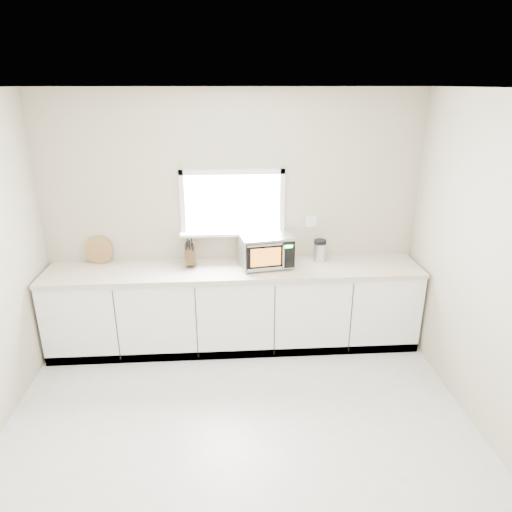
{
  "coord_description": "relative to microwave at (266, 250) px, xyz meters",
  "views": [
    {
      "loc": [
        -0.08,
        -2.72,
        2.73
      ],
      "look_at": [
        0.22,
        1.55,
        1.1
      ],
      "focal_mm": 32.0,
      "sensor_mm": 36.0,
      "label": 1
    }
  ],
  "objects": [
    {
      "name": "microwave",
      "position": [
        0.0,
        0.0,
        0.0
      ],
      "size": [
        0.59,
        0.49,
        0.34
      ],
      "rotation": [
        0.0,
        0.0,
        0.16
      ],
      "color": "black",
      "rests_on": "countertop"
    },
    {
      "name": "cabinets",
      "position": [
        -0.34,
        -0.05,
        -0.66
      ],
      "size": [
        3.92,
        0.6,
        0.88
      ],
      "primitive_type": "cube",
      "color": "white",
      "rests_on": "ground"
    },
    {
      "name": "cutting_board",
      "position": [
        -1.77,
        0.19,
        -0.03
      ],
      "size": [
        0.29,
        0.07,
        0.29
      ],
      "primitive_type": "cylinder",
      "rotation": [
        1.4,
        0.0,
        0.0
      ],
      "color": "olive",
      "rests_on": "countertop"
    },
    {
      "name": "back_wall",
      "position": [
        -0.34,
        0.25,
        0.26
      ],
      "size": [
        4.0,
        0.17,
        2.7
      ],
      "color": "#AFA38B",
      "rests_on": "ground"
    },
    {
      "name": "ground",
      "position": [
        -0.34,
        -1.75,
        -1.1
      ],
      "size": [
        4.0,
        4.0,
        0.0
      ],
      "primitive_type": "plane",
      "color": "beige",
      "rests_on": "ground"
    },
    {
      "name": "knife_block",
      "position": [
        -0.79,
        0.05,
        -0.04
      ],
      "size": [
        0.11,
        0.23,
        0.32
      ],
      "rotation": [
        0.0,
        0.0,
        0.03
      ],
      "color": "#483219",
      "rests_on": "countertop"
    },
    {
      "name": "coffee_grinder",
      "position": [
        0.6,
        0.1,
        -0.06
      ],
      "size": [
        0.14,
        0.14,
        0.24
      ],
      "rotation": [
        0.0,
        0.0,
        0.01
      ],
      "color": "#B6B8BD",
      "rests_on": "countertop"
    },
    {
      "name": "countertop",
      "position": [
        -0.34,
        -0.06,
        -0.2
      ],
      "size": [
        3.92,
        0.64,
        0.04
      ],
      "primitive_type": "cube",
      "color": "beige",
      "rests_on": "cabinets"
    }
  ]
}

